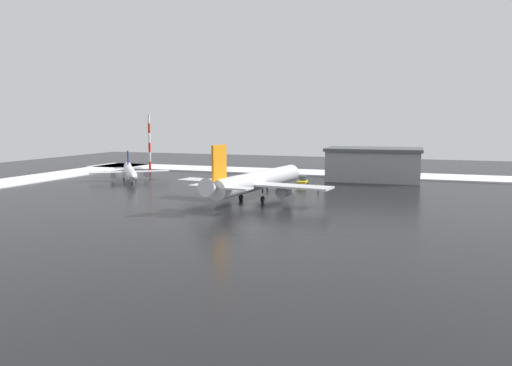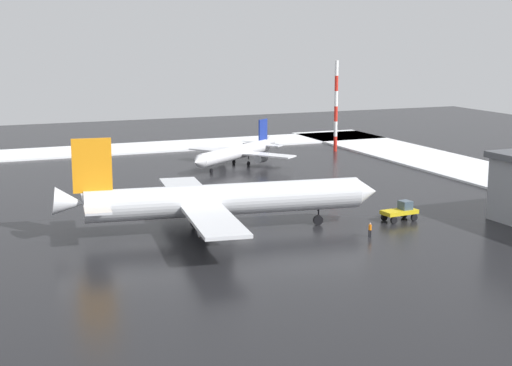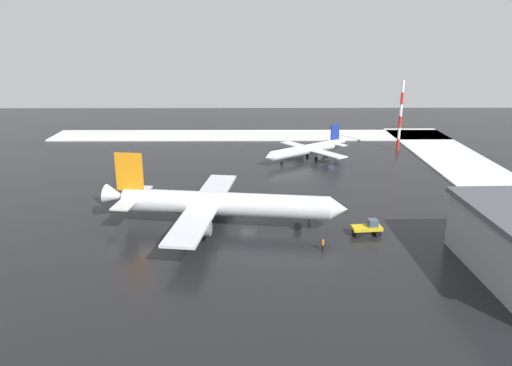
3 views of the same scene
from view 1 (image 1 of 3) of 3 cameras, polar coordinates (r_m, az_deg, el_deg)
name	(u,v)px [view 1 (image 1 of 3)]	position (r m, az deg, el deg)	size (l,w,h in m)	color
ground_plane	(250,196)	(107.25, -0.68, -1.47)	(240.00, 240.00, 0.00)	black
snow_bank_far	(306,172)	(154.73, 5.76, 1.22)	(152.00, 16.00, 0.35)	white
snow_bank_right	(9,182)	(144.63, -26.44, 0.09)	(14.00, 116.00, 0.35)	white
airplane_parked_starboard	(257,181)	(101.33, 0.12, 0.26)	(33.17, 39.82, 11.83)	silver
airplane_parked_portside	(130,172)	(137.48, -14.21, 1.26)	(18.94, 21.57, 7.54)	white
pushback_tug	(303,181)	(122.88, 5.35, 0.21)	(2.69, 4.79, 2.50)	gold
ground_crew_by_nose_gear	(267,186)	(116.55, 1.29, -0.30)	(0.36, 0.36, 1.71)	black
ground_crew_beside_wing	(318,188)	(114.05, 7.12, -0.51)	(0.36, 0.36, 1.71)	black
antenna_mast	(149,143)	(162.66, -12.09, 4.53)	(0.70, 0.70, 18.15)	red
cargo_hangar	(374,164)	(137.72, 13.31, 2.11)	(25.46, 15.77, 8.80)	gray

